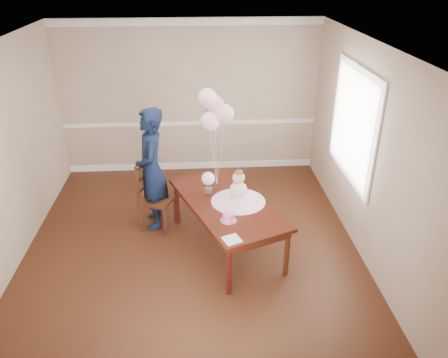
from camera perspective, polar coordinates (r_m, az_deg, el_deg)
floor at (r=6.12m, az=-4.16°, el=-8.75°), size 4.50×5.00×0.00m
ceiling at (r=5.04m, az=-5.22°, el=16.99°), size 4.50×5.00×0.02m
wall_back at (r=7.79m, az=-4.51°, el=10.41°), size 4.50×0.02×2.70m
wall_front at (r=3.32m, az=-4.91°, el=-15.09°), size 4.50×0.02×2.70m
wall_left at (r=5.93m, az=-26.92°, el=1.97°), size 0.02×5.00×2.70m
wall_right at (r=5.84m, az=18.04°, el=3.32°), size 0.02×5.00×2.70m
chair_rail_trim at (r=7.92m, az=-4.39°, el=7.27°), size 4.50×0.02×0.07m
crown_molding at (r=7.51m, az=-4.88°, el=19.77°), size 4.50×0.02×0.12m
baseboard_trim at (r=8.24m, az=-4.19°, el=1.77°), size 4.50×0.02×0.12m
window_frame at (r=6.20m, az=16.54°, el=6.88°), size 0.02×1.66×1.56m
window_blinds at (r=6.19m, az=16.38°, el=6.89°), size 0.01×1.50×1.40m
dining_table_top at (r=5.74m, az=0.39°, el=-3.19°), size 1.58×2.10×0.05m
table_apron at (r=5.77m, az=0.39°, el=-3.80°), size 1.45×1.97×0.09m
table_leg_fl at (r=5.15m, az=0.67°, el=-11.95°), size 0.09×0.09×0.66m
table_leg_fr at (r=5.48m, az=8.20°, el=-9.57°), size 0.09×0.09×0.66m
table_leg_bl at (r=6.48m, az=-6.15°, el=-3.16°), size 0.09×0.09×0.66m
table_leg_br at (r=6.74m, az=0.16°, el=-1.71°), size 0.09×0.09×0.66m
baby_skirt at (r=5.72m, az=1.87°, el=-2.49°), size 0.93×0.93×0.09m
baby_torso at (r=5.66m, az=1.89°, el=-1.41°), size 0.23×0.23×0.23m
baby_head at (r=5.58m, az=1.92°, el=0.20°), size 0.16×0.16×0.16m
baby_hair at (r=5.55m, az=1.93°, el=0.72°), size 0.11×0.11×0.11m
cake_platter at (r=5.33m, az=0.58°, el=-5.45°), size 0.27×0.27×0.01m
birthday_cake at (r=5.30m, az=0.58°, el=-4.99°), size 0.18×0.18×0.09m
cake_flower_a at (r=5.27m, az=0.58°, el=-4.43°), size 0.03×0.03×0.03m
cake_flower_b at (r=5.29m, az=0.77°, el=-4.26°), size 0.03×0.03×0.03m
rose_vase_near at (r=5.86m, az=-2.06°, el=-1.41°), size 0.12×0.12×0.15m
roses_near at (r=5.78m, az=-2.09°, el=0.07°), size 0.18×0.18×0.18m
napkin at (r=5.00m, az=1.04°, el=-7.91°), size 0.24×0.24×0.01m
balloon_weight at (r=6.17m, az=-0.94°, el=-0.55°), size 0.05×0.05×0.02m
balloon_a at (r=5.76m, az=-1.86°, el=7.50°), size 0.26×0.26×0.26m
balloon_b at (r=5.76m, az=0.04°, el=8.51°), size 0.26×0.26×0.26m
balloon_c at (r=5.82m, az=-1.25°, el=9.69°), size 0.26×0.26×0.26m
balloon_d at (r=5.77m, az=-2.20°, el=10.50°), size 0.26×0.26×0.26m
balloon_ribbon_a at (r=5.97m, az=-1.37°, el=2.71°), size 0.08×0.04×0.79m
balloon_ribbon_b at (r=5.97m, az=-0.46°, el=3.20°), size 0.11×0.01×0.88m
balloon_ribbon_c at (r=6.00m, az=-1.08°, el=3.80°), size 0.02×0.09×0.97m
balloon_ribbon_d at (r=5.97m, az=-1.53°, el=4.17°), size 0.11×0.06×1.07m
dining_chair_seat at (r=6.37m, az=-8.68°, el=-2.62°), size 0.57×0.57×0.05m
chair_leg_fl at (r=6.43m, az=-10.68°, el=-4.96°), size 0.05×0.05×0.43m
chair_leg_fr at (r=6.28m, az=-7.72°, el=-5.51°), size 0.05×0.05×0.43m
chair_leg_bl at (r=6.70m, az=-9.31°, el=-3.41°), size 0.05×0.05×0.43m
chair_leg_br at (r=6.56m, az=-6.45°, el=-3.90°), size 0.05×0.05×0.43m
chair_back_post_l at (r=6.17m, az=-11.26°, el=-0.77°), size 0.05×0.05×0.56m
chair_back_post_r at (r=6.46m, az=-9.81°, el=0.66°), size 0.05×0.05×0.56m
chair_slat_low at (r=6.37m, az=-10.43°, el=-1.01°), size 0.17×0.39×0.05m
chair_slat_mid at (r=6.30m, az=-10.55°, el=0.28°), size 0.17×0.39×0.05m
chair_slat_top at (r=6.23m, az=-10.67°, el=1.60°), size 0.17×0.39×0.05m
woman at (r=6.24m, az=-9.46°, el=1.26°), size 0.49×0.69×1.79m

